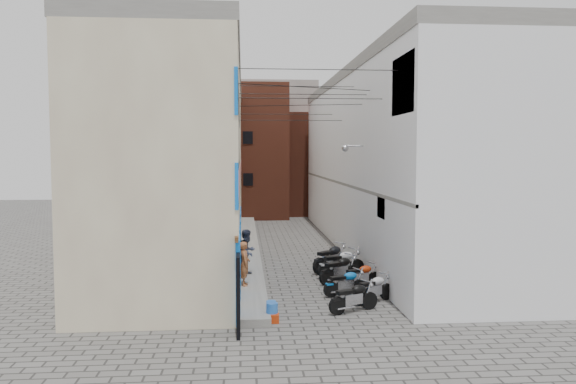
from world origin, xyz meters
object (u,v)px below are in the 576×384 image
object	(u,v)px
motorcycle_g	(331,257)
water_jug_near	(272,312)
motorcycle_d	(361,274)
red_crate	(272,318)
motorcycle_a	(354,296)
motorcycle_f	(341,262)
water_jug_far	(271,309)
person_b	(247,252)
motorcycle_c	(346,282)
motorcycle_b	(374,287)
person_a	(245,263)
motorcycle_e	(340,268)

from	to	relation	value
motorcycle_g	water_jug_near	size ratio (longest dim) A/B	4.02
motorcycle_d	red_crate	world-z (taller)	motorcycle_d
motorcycle_a	motorcycle_f	xyz separation A→B (m)	(0.48, 4.88, 0.10)
water_jug_near	water_jug_far	size ratio (longest dim) A/B	1.16
motorcycle_f	water_jug_far	xyz separation A→B (m)	(-3.04, -5.10, -0.38)
motorcycle_d	water_jug_near	world-z (taller)	motorcycle_d
motorcycle_d	person_b	xyz separation A→B (m)	(-4.13, 1.48, 0.62)
motorcycle_a	water_jug_far	world-z (taller)	motorcycle_a
motorcycle_c	motorcycle_f	xyz separation A→B (m)	(0.35, 2.88, 0.12)
motorcycle_a	motorcycle_d	xyz separation A→B (m)	(0.89, 3.04, -0.01)
motorcycle_b	person_a	size ratio (longest dim) A/B	1.12
motorcycle_f	person_b	distance (m)	3.77
water_jug_far	red_crate	size ratio (longest dim) A/B	1.18
water_jug_far	motorcycle_b	bearing A→B (deg)	20.06
person_a	motorcycle_c	bearing A→B (deg)	-102.54
person_a	motorcycle_a	bearing A→B (deg)	-129.91
motorcycle_f	red_crate	distance (m)	6.51
person_a	red_crate	size ratio (longest dim) A/B	3.96
person_b	water_jug_far	distance (m)	4.87
motorcycle_c	motorcycle_f	world-z (taller)	motorcycle_f
motorcycle_e	person_b	distance (m)	3.60
motorcycle_f	water_jug_far	distance (m)	5.95
motorcycle_a	motorcycle_b	xyz separation A→B (m)	(0.89, 1.04, -0.00)
red_crate	person_b	bearing A→B (deg)	97.17
motorcycle_g	motorcycle_f	bearing A→B (deg)	-29.03
motorcycle_a	red_crate	size ratio (longest dim) A/B	4.49
motorcycle_g	person_b	world-z (taller)	person_b
motorcycle_b	motorcycle_c	size ratio (longest dim) A/B	1.03
person_b	motorcycle_b	bearing A→B (deg)	-92.93
person_a	water_jug_near	xyz separation A→B (m)	(0.78, -3.48, -0.76)
water_jug_far	person_a	bearing A→B (deg)	104.76
motorcycle_e	motorcycle_f	bearing A→B (deg)	134.50
motorcycle_b	motorcycle_c	xyz separation A→B (m)	(-0.76, 0.96, -0.02)
water_jug_far	red_crate	distance (m)	0.65
motorcycle_f	motorcycle_g	bearing A→B (deg)	170.34
person_a	motorcycle_d	bearing A→B (deg)	-86.50
motorcycle_e	water_jug_near	world-z (taller)	motorcycle_e
motorcycle_d	person_b	size ratio (longest dim) A/B	0.99
motorcycle_b	motorcycle_g	bearing A→B (deg)	154.66
water_jug_near	motorcycle_g	bearing A→B (deg)	67.15
person_a	person_b	size ratio (longest dim) A/B	0.90
motorcycle_b	motorcycle_d	world-z (taller)	motorcycle_b
motorcycle_e	person_b	world-z (taller)	person_b
motorcycle_d	water_jug_near	xyz separation A→B (m)	(-3.45, -3.77, -0.23)
water_jug_near	red_crate	size ratio (longest dim) A/B	1.37
person_b	red_crate	xyz separation A→B (m)	(0.68, -5.38, -1.00)
motorcycle_e	motorcycle_g	xyz separation A→B (m)	(-0.01, 2.04, 0.06)
motorcycle_e	motorcycle_f	world-z (taller)	motorcycle_f
motorcycle_g	person_b	distance (m)	3.79
motorcycle_d	motorcycle_g	distance (m)	2.97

